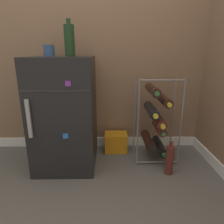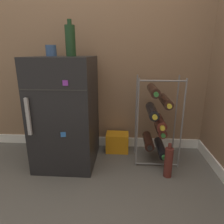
# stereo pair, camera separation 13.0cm
# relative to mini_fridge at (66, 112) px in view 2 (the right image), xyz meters

# --- Properties ---
(ground_plane) EXTENTS (14.00, 14.00, 0.00)m
(ground_plane) POSITION_rel_mini_fridge_xyz_m (0.31, -0.35, -0.44)
(ground_plane) COLOR #56544F
(wall_back) EXTENTS (6.83, 0.07, 2.50)m
(wall_back) POSITION_rel_mini_fridge_xyz_m (0.31, 0.34, 0.80)
(wall_back) COLOR #84664C
(wall_back) RESTS_ON ground_plane
(mini_fridge) EXTENTS (0.47, 0.53, 0.89)m
(mini_fridge) POSITION_rel_mini_fridge_xyz_m (0.00, 0.00, 0.00)
(mini_fridge) COLOR black
(mini_fridge) RESTS_ON ground_plane
(wine_rack) EXTENTS (0.36, 0.33, 0.74)m
(wine_rack) POSITION_rel_mini_fridge_xyz_m (0.76, 0.05, -0.07)
(wine_rack) COLOR slate
(wine_rack) RESTS_ON ground_plane
(soda_box) EXTENTS (0.21, 0.15, 0.18)m
(soda_box) POSITION_rel_mini_fridge_xyz_m (0.42, 0.20, -0.35)
(soda_box) COLOR orange
(soda_box) RESTS_ON ground_plane
(fridge_top_cup) EXTENTS (0.08, 0.08, 0.08)m
(fridge_top_cup) POSITION_rel_mini_fridge_xyz_m (-0.10, 0.07, 0.49)
(fridge_top_cup) COLOR #335184
(fridge_top_cup) RESTS_ON mini_fridge
(fridge_top_bottle) EXTENTS (0.08, 0.08, 0.26)m
(fridge_top_bottle) POSITION_rel_mini_fridge_xyz_m (0.06, 0.04, 0.56)
(fridge_top_bottle) COLOR #19381E
(fridge_top_bottle) RESTS_ON mini_fridge
(loose_bottle_floor) EXTENTS (0.06, 0.06, 0.27)m
(loose_bottle_floor) POSITION_rel_mini_fridge_xyz_m (0.82, -0.19, -0.32)
(loose_bottle_floor) COLOR #56231E
(loose_bottle_floor) RESTS_ON ground_plane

